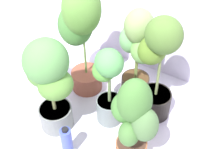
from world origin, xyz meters
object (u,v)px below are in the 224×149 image
at_px(potted_plant_back_right, 157,66).
at_px(potted_plant_front_left, 49,79).
at_px(potted_plant_center, 108,84).
at_px(potted_plant_back_left, 80,30).
at_px(nutrient_bottle, 67,142).
at_px(floor_fan, 46,66).
at_px(potted_plant_back_center, 137,49).
at_px(potted_plant_front_right, 133,123).

relative_size(potted_plant_back_right, potted_plant_front_left, 1.12).
xyz_separation_m(potted_plant_center, potted_plant_back_left, (-0.37, 0.20, 0.21)).
bearing_deg(potted_plant_back_right, nutrient_bottle, -116.53).
bearing_deg(floor_fan, potted_plant_back_center, 70.93).
relative_size(potted_plant_front_right, potted_plant_back_left, 0.78).
xyz_separation_m(potted_plant_front_right, potted_plant_back_left, (-0.71, 0.45, 0.16)).
height_order(potted_plant_center, potted_plant_back_right, potted_plant_back_right).
relative_size(potted_plant_center, potted_plant_front_left, 0.85).
distance_m(potted_plant_center, potted_plant_back_right, 0.37).
relative_size(potted_plant_front_right, floor_fan, 1.93).
xyz_separation_m(potted_plant_back_right, nutrient_bottle, (-0.33, -0.66, -0.35)).
bearing_deg(potted_plant_front_right, nutrient_bottle, -156.60).
bearing_deg(potted_plant_front_right, potted_plant_center, 142.95).
bearing_deg(floor_fan, potted_plant_back_left, 83.06).
xyz_separation_m(potted_plant_front_right, potted_plant_back_center, (-0.30, 0.61, 0.04)).
relative_size(potted_plant_back_right, potted_plant_back_center, 1.11).
bearing_deg(potted_plant_back_right, potted_plant_back_center, 151.16).
distance_m(potted_plant_back_left, potted_plant_front_left, 0.48).
xyz_separation_m(potted_plant_center, potted_plant_front_right, (0.34, -0.25, 0.06)).
relative_size(potted_plant_center, potted_plant_back_right, 0.76).
bearing_deg(potted_plant_back_center, potted_plant_back_left, -159.03).
bearing_deg(potted_plant_front_left, potted_plant_back_left, 98.37).
height_order(potted_plant_front_right, potted_plant_back_left, potted_plant_back_left).
xyz_separation_m(potted_plant_front_right, potted_plant_front_left, (-0.64, -0.01, 0.06)).
relative_size(potted_plant_center, nutrient_bottle, 2.42).
distance_m(potted_plant_back_right, floor_fan, 0.91).
xyz_separation_m(potted_plant_front_right, nutrient_bottle, (-0.41, -0.18, -0.29)).
height_order(potted_plant_back_left, potted_plant_front_left, potted_plant_back_left).
height_order(potted_plant_back_center, potted_plant_front_left, potted_plant_back_center).
relative_size(potted_plant_front_left, floor_fan, 2.01).
bearing_deg(potted_plant_front_right, potted_plant_front_left, -178.95).
relative_size(potted_plant_back_center, potted_plant_front_left, 1.01).
distance_m(potted_plant_back_center, potted_plant_front_left, 0.71).
height_order(potted_plant_front_right, potted_plant_front_left, potted_plant_front_left).
distance_m(potted_plant_center, nutrient_bottle, 0.49).
height_order(potted_plant_front_right, potted_plant_back_right, potted_plant_back_right).
relative_size(potted_plant_front_right, potted_plant_back_right, 0.86).
bearing_deg(potted_plant_back_center, potted_plant_front_right, -64.08).
distance_m(potted_plant_back_left, potted_plant_back_center, 0.45).
xyz_separation_m(potted_plant_back_right, potted_plant_front_left, (-0.56, -0.50, 0.00)).
xyz_separation_m(potted_plant_center, potted_plant_back_right, (0.26, 0.23, 0.12)).
bearing_deg(potted_plant_center, floor_fan, 179.81).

